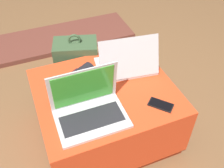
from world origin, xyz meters
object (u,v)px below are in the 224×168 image
laptop_far (127,63)px  cell_phone (161,105)px  backpack (78,67)px  wrist_brace (79,76)px  laptop_near (89,108)px

laptop_far → cell_phone: size_ratio=2.69×
backpack → wrist_brace: backpack is taller
cell_phone → backpack: 0.80m
laptop_far → cell_phone: (0.05, -0.36, -0.05)m
cell_phone → laptop_far: bearing=56.4°
cell_phone → backpack: size_ratio=0.28×
backpack → wrist_brace: (-0.08, -0.36, 0.23)m
laptop_near → backpack: bearing=81.0°
laptop_near → wrist_brace: 0.27m
cell_phone → laptop_near: bearing=126.2°
laptop_near → wrist_brace: laptop_near is taller
cell_phone → backpack: bearing=70.0°
laptop_far → backpack: laptop_far is taller
laptop_near → cell_phone: laptop_near is taller
cell_phone → wrist_brace: bearing=93.8°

